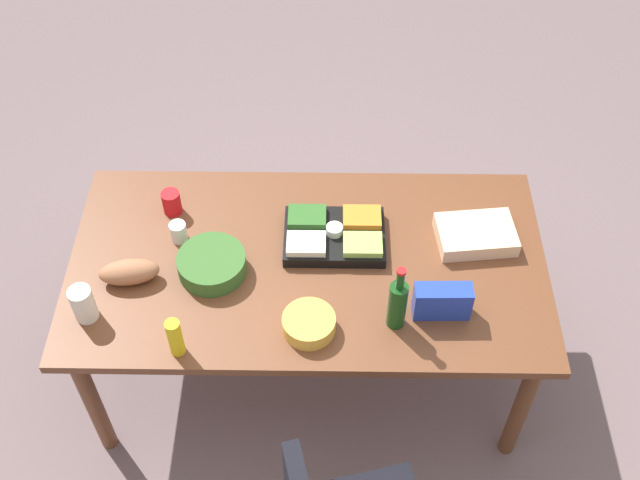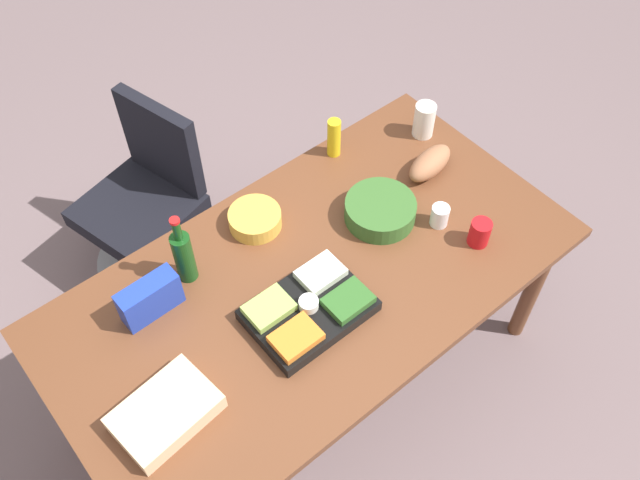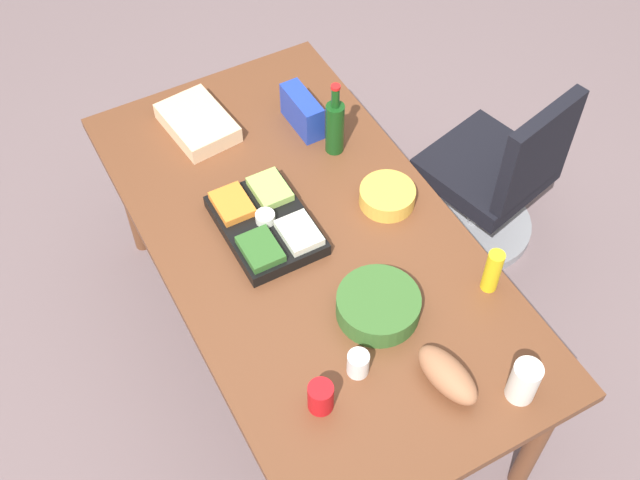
{
  "view_description": "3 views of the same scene",
  "coord_description": "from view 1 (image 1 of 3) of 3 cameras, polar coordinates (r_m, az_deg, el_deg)",
  "views": [
    {
      "loc": [
        -0.08,
        2.04,
        3.29
      ],
      "look_at": [
        -0.05,
        -0.06,
        0.84
      ],
      "focal_mm": 44.23,
      "sensor_mm": 36.0,
      "label": 1
    },
    {
      "loc": [
        -0.9,
        -1.13,
        2.86
      ],
      "look_at": [
        0.12,
        0.1,
        0.81
      ],
      "focal_mm": 38.64,
      "sensor_mm": 36.0,
      "label": 2
    },
    {
      "loc": [
        1.56,
        -0.8,
        3.02
      ],
      "look_at": [
        0.09,
        -0.0,
        0.87
      ],
      "focal_mm": 44.85,
      "sensor_mm": 36.0,
      "label": 3
    }
  ],
  "objects": [
    {
      "name": "chip_bowl",
      "position": [
        3.01,
        -0.81,
        -6.08
      ],
      "size": [
        0.23,
        0.23,
        0.07
      ],
      "primitive_type": "cylinder",
      "rotation": [
        0.0,
        0.0,
        -0.12
      ],
      "color": "gold",
      "rests_on": "conference_table"
    },
    {
      "name": "wine_bottle",
      "position": [
        2.97,
        5.62,
        -4.58
      ],
      "size": [
        0.08,
        0.08,
        0.32
      ],
      "color": "#134315",
      "rests_on": "conference_table"
    },
    {
      "name": "red_solo_cup",
      "position": [
        3.44,
        -10.68,
        2.69
      ],
      "size": [
        0.09,
        0.09,
        0.11
      ],
      "primitive_type": "cylinder",
      "rotation": [
        0.0,
        0.0,
        -0.07
      ],
      "color": "red",
      "rests_on": "conference_table"
    },
    {
      "name": "salad_bowl",
      "position": [
        3.2,
        -7.83,
        -1.74
      ],
      "size": [
        0.34,
        0.34,
        0.08
      ],
      "primitive_type": "cylinder",
      "rotation": [
        0.0,
        0.0,
        0.28
      ],
      "color": "#356328",
      "rests_on": "conference_table"
    },
    {
      "name": "chip_bag_blue",
      "position": [
        3.06,
        8.83,
        -4.4
      ],
      "size": [
        0.22,
        0.08,
        0.15
      ],
      "primitive_type": "cube",
      "rotation": [
        0.0,
        0.0,
        0.02
      ],
      "color": "#203CAF",
      "rests_on": "conference_table"
    },
    {
      "name": "paper_cup",
      "position": [
        3.33,
        -10.2,
        0.58
      ],
      "size": [
        0.08,
        0.08,
        0.09
      ],
      "primitive_type": "cylinder",
      "rotation": [
        0.0,
        0.0,
        0.08
      ],
      "color": "white",
      "rests_on": "conference_table"
    },
    {
      "name": "veggie_tray",
      "position": [
        3.28,
        1.05,
        0.38
      ],
      "size": [
        0.42,
        0.3,
        0.09
      ],
      "color": "black",
      "rests_on": "conference_table"
    },
    {
      "name": "mustard_bottle",
      "position": [
        2.96,
        -10.44,
        -6.95
      ],
      "size": [
        0.06,
        0.06,
        0.18
      ],
      "primitive_type": "cylinder",
      "rotation": [
        0.0,
        0.0,
        0.02
      ],
      "color": "yellow",
      "rests_on": "conference_table"
    },
    {
      "name": "mayo_jar",
      "position": [
        3.14,
        -16.76,
        -4.45
      ],
      "size": [
        0.09,
        0.09,
        0.16
      ],
      "primitive_type": "cylinder",
      "rotation": [
        0.0,
        0.0,
        -0.03
      ],
      "color": "white",
      "rests_on": "conference_table"
    },
    {
      "name": "conference_table",
      "position": [
        3.3,
        -0.88,
        -2.42
      ],
      "size": [
        1.96,
        1.04,
        0.78
      ],
      "color": "brown",
      "rests_on": "ground"
    },
    {
      "name": "sheet_cake",
      "position": [
        3.35,
        11.2,
        0.38
      ],
      "size": [
        0.34,
        0.25,
        0.07
      ],
      "primitive_type": "cube",
      "rotation": [
        0.0,
        0.0,
        0.11
      ],
      "color": "beige",
      "rests_on": "conference_table"
    },
    {
      "name": "bread_loaf",
      "position": [
        3.23,
        -13.64,
        -2.27
      ],
      "size": [
        0.25,
        0.15,
        0.1
      ],
      "primitive_type": "ellipsoid",
      "rotation": [
        0.0,
        0.0,
        0.15
      ],
      "color": "#9F6644",
      "rests_on": "conference_table"
    },
    {
      "name": "ground_plane",
      "position": [
        3.87,
        -0.76,
        -8.86
      ],
      "size": [
        10.0,
        10.0,
        0.0
      ],
      "primitive_type": "plane",
      "color": "#725E60"
    }
  ]
}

